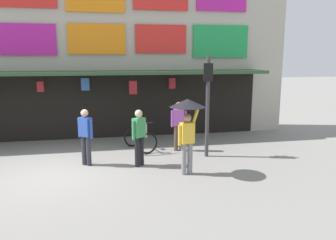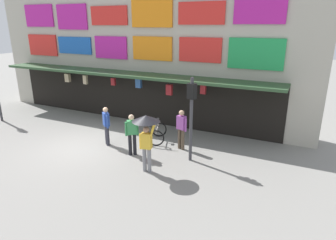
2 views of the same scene
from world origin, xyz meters
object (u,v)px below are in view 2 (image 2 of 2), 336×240
object	(u,v)px
pedestrian_with_umbrella	(146,128)
bicycle_parked	(157,133)
pedestrian_in_yellow	(132,132)
pedestrian_in_green	(106,124)
pedestrian_in_red	(181,127)
traffic_light_far	(192,106)

from	to	relation	value
pedestrian_with_umbrella	bicycle_parked	bearing A→B (deg)	110.45
pedestrian_in_yellow	pedestrian_in_green	bearing A→B (deg)	165.60
pedestrian_in_red	bicycle_parked	bearing A→B (deg)	166.12
traffic_light_far	pedestrian_in_yellow	xyz separation A→B (m)	(-2.24, -0.57, -1.19)
pedestrian_with_umbrella	pedestrian_in_red	size ratio (longest dim) A/B	1.24
traffic_light_far	pedestrian_in_yellow	bearing A→B (deg)	-165.71
pedestrian_in_green	pedestrian_in_yellow	size ratio (longest dim) A/B	1.00
bicycle_parked	pedestrian_in_green	world-z (taller)	pedestrian_in_green
pedestrian_with_umbrella	pedestrian_in_green	bearing A→B (deg)	154.08
pedestrian_with_umbrella	pedestrian_in_green	world-z (taller)	pedestrian_with_umbrella
bicycle_parked	pedestrian_in_yellow	world-z (taller)	pedestrian_in_yellow
pedestrian_in_yellow	pedestrian_with_umbrella	bearing A→B (deg)	-37.89
pedestrian_in_green	pedestrian_in_yellow	world-z (taller)	same
traffic_light_far	pedestrian_in_red	size ratio (longest dim) A/B	1.90
traffic_light_far	pedestrian_in_yellow	size ratio (longest dim) A/B	1.90
pedestrian_in_red	traffic_light_far	bearing A→B (deg)	-47.50
bicycle_parked	pedestrian_in_yellow	xyz separation A→B (m)	(-0.22, -1.70, 0.55)
traffic_light_far	bicycle_parked	bearing A→B (deg)	150.92
pedestrian_with_umbrella	pedestrian_in_yellow	bearing A→B (deg)	142.11
bicycle_parked	pedestrian_in_red	size ratio (longest dim) A/B	0.80
traffic_light_far	pedestrian_in_green	size ratio (longest dim) A/B	1.90
pedestrian_in_green	pedestrian_in_red	world-z (taller)	same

